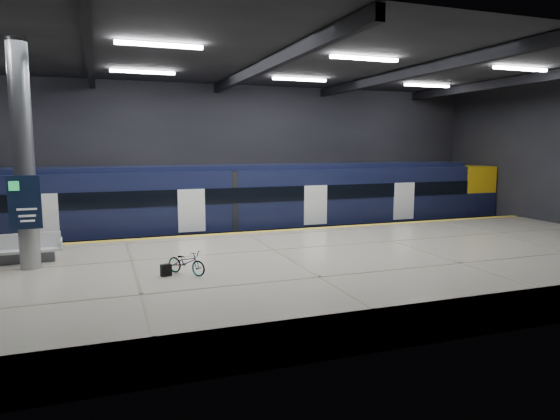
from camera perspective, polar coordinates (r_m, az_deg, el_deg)
name	(u,v)px	position (r m, az deg, el deg)	size (l,w,h in m)	color
ground	(266,272)	(19.40, -1.64, -7.15)	(30.00, 30.00, 0.00)	black
room_shell	(265,122)	(18.79, -1.71, 9.98)	(30.10, 16.10, 8.05)	black
platform	(289,274)	(16.98, 1.03, -7.36)	(30.00, 11.00, 1.10)	beige
safety_strip	(246,233)	(21.73, -3.93, -2.59)	(30.00, 0.40, 0.01)	gold
rails	(230,244)	(24.53, -5.69, -3.88)	(30.00, 1.52, 0.16)	gray
train	(282,202)	(25.01, 0.24, 0.96)	(29.40, 2.84, 3.79)	black
bench	(27,252)	(18.27, -26.98, -4.28)	(2.19, 1.00, 0.95)	#595B60
bicycle	(187,262)	(15.02, -10.64, -5.88)	(0.48, 1.38, 0.72)	#99999E
pannier_bag	(166,270)	(14.99, -12.90, -6.71)	(0.30, 0.18, 0.35)	black
info_column	(24,159)	(16.94, -27.24, 5.17)	(0.90, 0.78, 6.90)	#9EA0A5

